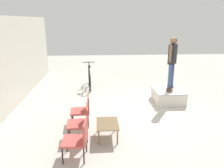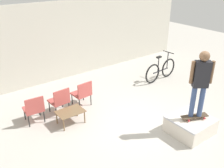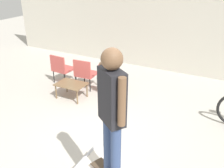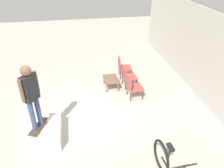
% 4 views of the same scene
% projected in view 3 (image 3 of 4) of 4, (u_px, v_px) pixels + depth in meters
% --- Properties ---
extents(ground_plane, '(24.00, 24.00, 0.00)m').
position_uv_depth(ground_plane, '(94.00, 139.00, 4.95)').
color(ground_plane, '#B7B2A8').
extents(house_wall_back, '(12.00, 0.06, 3.00)m').
position_uv_depth(house_wall_back, '(164.00, 24.00, 7.76)').
color(house_wall_back, beige).
rests_on(house_wall_back, ground_plane).
extents(person_skater, '(0.48, 0.39, 1.78)m').
position_uv_depth(person_skater, '(112.00, 107.00, 2.94)').
color(person_skater, '#384C7A').
rests_on(person_skater, skateboard_on_ramp).
extents(coffee_table, '(0.76, 0.54, 0.40)m').
position_uv_depth(coffee_table, '(71.00, 86.00, 6.40)').
color(coffee_table, brown).
rests_on(coffee_table, ground_plane).
extents(patio_chair_left, '(0.56, 0.56, 0.86)m').
position_uv_depth(patio_chair_left, '(62.00, 68.00, 7.20)').
color(patio_chair_left, black).
rests_on(patio_chair_left, ground_plane).
extents(patio_chair_center, '(0.55, 0.55, 0.86)m').
position_uv_depth(patio_chair_center, '(85.00, 72.00, 6.86)').
color(patio_chair_center, black).
rests_on(patio_chair_center, ground_plane).
extents(patio_chair_right, '(0.55, 0.55, 0.86)m').
position_uv_depth(patio_chair_right, '(110.00, 78.00, 6.53)').
color(patio_chair_right, black).
rests_on(patio_chair_right, ground_plane).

